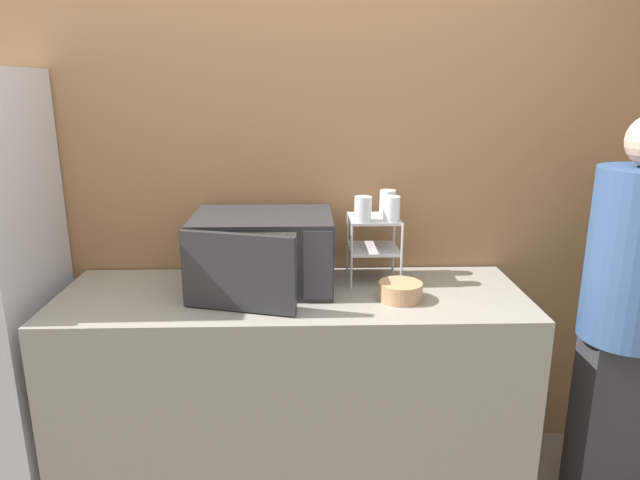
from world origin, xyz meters
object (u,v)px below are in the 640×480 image
dish_rack (374,235)px  glass_front_left (363,209)px  microwave (262,252)px  glass_back_right (388,202)px  bowl (400,291)px  glass_front_right (391,209)px  person (630,300)px

dish_rack → glass_front_left: 0.16m
microwave → glass_back_right: (0.55, 0.16, 0.18)m
glass_front_left → bowl: glass_front_left is taller
glass_front_left → glass_front_right: (0.12, 0.00, 0.00)m
microwave → glass_front_right: (0.54, 0.01, 0.18)m
bowl → person: bearing=-1.9°
glass_front_left → glass_back_right: bearing=48.9°
microwave → glass_front_left: bearing=2.0°
glass_front_left → glass_front_right: bearing=0.0°
microwave → glass_back_right: size_ratio=5.57×
glass_back_right → glass_front_right: bearing=-92.0°
glass_back_right → person: person is taller
person → glass_front_right: bearing=167.5°
dish_rack → person: person is taller
microwave → glass_back_right: bearing=16.0°
dish_rack → glass_front_left: bearing=-128.1°
dish_rack → bowl: bearing=-72.1°
person → microwave: bearing=172.6°
dish_rack → glass_back_right: size_ratio=2.69×
glass_front_right → person: 1.02m
dish_rack → glass_front_right: (0.06, -0.07, 0.13)m
glass_back_right → bowl: 0.44m
bowl → glass_front_right: bearing=96.2°
dish_rack → person: (1.01, -0.28, -0.20)m
glass_front_left → person: 1.14m
dish_rack → microwave: bearing=-169.6°
glass_front_left → glass_front_right: 0.12m
glass_front_left → person: person is taller
bowl → person: (0.93, -0.03, -0.03)m
microwave → dish_rack: microwave is taller
bowl → glass_back_right: bearing=92.6°
dish_rack → glass_back_right: (0.07, 0.07, 0.13)m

